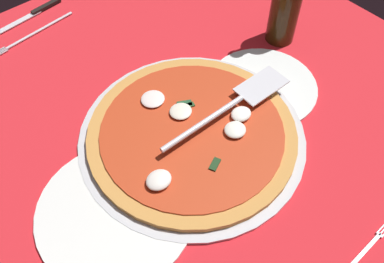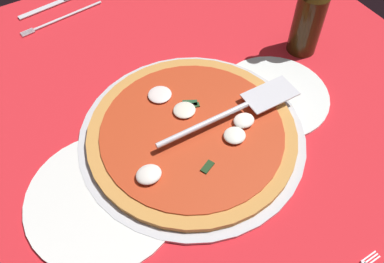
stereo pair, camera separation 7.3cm
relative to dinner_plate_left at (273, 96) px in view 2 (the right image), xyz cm
name	(u,v)px [view 2 (the right image)]	position (x,y,z in cm)	size (l,w,h in cm)	color
ground_plane	(192,126)	(17.34, -2.39, -0.90)	(109.02, 109.02, 0.80)	red
pizza_pan	(192,137)	(18.94, 0.36, 0.04)	(41.11, 41.11, 1.08)	silver
dinner_plate_left	(273,96)	(0.00, 0.00, 0.00)	(21.82, 21.82, 1.00)	white
dinner_plate_right	(104,198)	(37.85, 3.70, 0.00)	(25.67, 25.67, 1.00)	white
pizza	(192,132)	(18.94, 0.37, 1.34)	(37.79, 37.79, 2.83)	#CB8B41
pizza_server	(237,109)	(10.22, 1.61, 3.74)	(28.42, 5.66, 1.00)	silver
place_setting_near	(63,10)	(25.87, -48.03, -0.14)	(20.73, 15.24, 1.40)	white
beer_bottle	(310,13)	(-13.74, -8.03, 9.14)	(6.20, 6.20, 24.54)	#35230B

